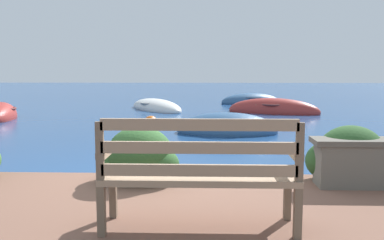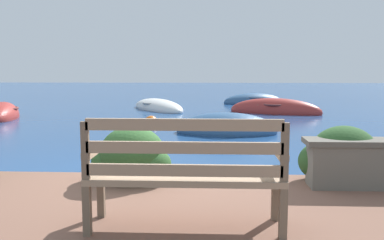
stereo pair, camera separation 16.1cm
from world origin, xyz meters
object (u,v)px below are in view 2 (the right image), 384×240
Objects in this scene: rowboat_mid at (2,116)px; rowboat_far at (275,111)px; rowboat_outer at (158,108)px; rowboat_distant at (253,102)px; rowboat_nearest at (226,130)px; park_bench at (185,171)px; mooring_buoy at (151,122)px.

rowboat_far is at bearing 85.24° from rowboat_mid.
rowboat_distant is (3.79, 2.84, 0.01)m from rowboat_outer.
rowboat_nearest is 4.90m from rowboat_far.
park_bench is 0.64× the size of rowboat_nearest.
rowboat_distant is 7.89m from mooring_buoy.
park_bench reaches higher than rowboat_distant.
rowboat_nearest is 7.27m from rowboat_mid.
park_bench is at bearing 89.34° from rowboat_nearest.
park_bench is at bearing -79.90° from mooring_buoy.
park_bench is 8.24m from mooring_buoy.
rowboat_nearest is 6.15m from rowboat_outer.
rowboat_mid is at bearing 23.29° from rowboat_distant.
park_bench is at bearing 156.20° from rowboat_outer.
rowboat_nearest is 0.75× the size of rowboat_far.
rowboat_outer reaches higher than mooring_buoy.
park_bench is 0.61× the size of rowboat_mid.
park_bench is 0.48× the size of rowboat_far.
rowboat_nearest is at bearing 170.38° from rowboat_outer.
rowboat_mid is (-6.21, 9.36, -0.63)m from park_bench.
rowboat_outer is (-1.80, 12.36, -0.65)m from park_bench.
rowboat_outer is (-4.14, 1.12, -0.01)m from rowboat_far.
rowboat_nearest reaches higher than mooring_buoy.
rowboat_nearest is 2.44m from mooring_buoy.
rowboat_nearest is 0.89× the size of rowboat_distant.
rowboat_far is at bearing 39.76° from mooring_buoy.
rowboat_mid is 8.76m from rowboat_far.
rowboat_mid reaches higher than rowboat_outer.
park_bench is at bearing 99.61° from rowboat_far.
park_bench reaches higher than rowboat_mid.
park_bench reaches higher than rowboat_nearest.
rowboat_far is (1.79, 4.56, -0.00)m from rowboat_nearest.
rowboat_mid reaches higher than mooring_buoy.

